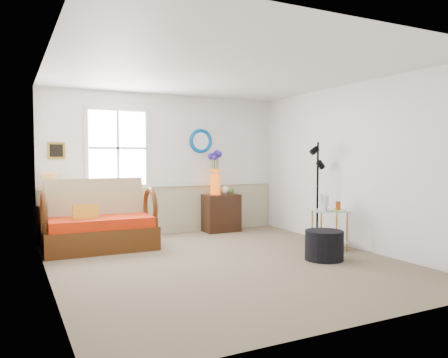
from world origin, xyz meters
name	(u,v)px	position (x,y,z in m)	size (l,w,h in m)	color
floor	(226,263)	(0.00, 0.00, 0.00)	(4.50, 5.00, 0.01)	#806E51
ceiling	(226,71)	(0.00, 0.00, 2.60)	(4.50, 5.00, 0.01)	white
walls	(226,168)	(0.00, 0.00, 1.30)	(4.51, 5.01, 2.60)	white
wainscot	(167,210)	(0.00, 2.48, 0.45)	(4.46, 0.02, 0.90)	tan
chair_rail	(167,185)	(0.00, 2.47, 0.92)	(4.46, 0.04, 0.06)	white
window	(118,148)	(-0.90, 2.47, 1.60)	(1.14, 0.06, 1.44)	white
picture	(56,151)	(-1.92, 2.48, 1.55)	(0.28, 0.03, 0.28)	gold
mirror	(201,141)	(0.70, 2.48, 1.75)	(0.47, 0.47, 0.07)	#0373C0
loveseat	(100,215)	(-1.38, 1.63, 0.55)	(1.67, 0.95, 1.09)	#532E12
throw_pillow	(86,217)	(-1.61, 1.53, 0.54)	(0.37, 0.09, 0.37)	orange
lamp_stand	(50,226)	(-2.05, 2.29, 0.33)	(0.37, 0.37, 0.65)	black
table_lamp	(50,189)	(-2.04, 2.31, 0.92)	(0.29, 0.29, 0.53)	#C47F38
potted_plant	(60,197)	(-1.90, 2.29, 0.79)	(0.31, 0.35, 0.27)	#4A7332
cabinet	(221,213)	(1.03, 2.26, 0.36)	(0.67, 0.43, 0.72)	black
flower_vase	(215,173)	(0.92, 2.28, 1.13)	(0.24, 0.24, 0.83)	#D7530E
side_table	(329,230)	(1.83, 0.05, 0.31)	(0.49, 0.49, 0.62)	#BA7224
tabletop_items	(331,202)	(1.86, 0.06, 0.74)	(0.39, 0.39, 0.24)	silver
floor_lamp	(317,193)	(1.96, 0.51, 0.84)	(0.24, 0.24, 1.69)	black
ottoman	(324,245)	(1.31, -0.47, 0.21)	(0.54, 0.54, 0.41)	black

